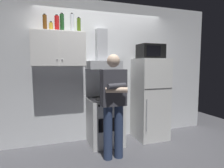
{
  "coord_description": "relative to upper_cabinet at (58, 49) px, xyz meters",
  "views": [
    {
      "loc": [
        -1.11,
        -3.17,
        1.48
      ],
      "look_at": [
        0.0,
        0.0,
        1.15
      ],
      "focal_mm": 31.48,
      "sensor_mm": 36.0,
      "label": 1
    }
  ],
  "objects": [
    {
      "name": "range_hood",
      "position": [
        0.8,
        0.0,
        -0.15
      ],
      "size": [
        0.6,
        0.44,
        0.75
      ],
      "color": "#B7BABF"
    },
    {
      "name": "back_wall_tiled",
      "position": [
        0.85,
        0.23,
        -0.4
      ],
      "size": [
        4.8,
        0.1,
        2.7
      ],
      "primitive_type": "cube",
      "color": "white",
      "rests_on": "ground_plane"
    },
    {
      "name": "person_standing",
      "position": [
        0.75,
        -0.73,
        -0.85
      ],
      "size": [
        0.38,
        0.33,
        1.64
      ],
      "color": "navy",
      "rests_on": "ground_plane"
    },
    {
      "name": "upper_cabinet",
      "position": [
        0.0,
        0.0,
        0.0
      ],
      "size": [
        0.9,
        0.37,
        0.6
      ],
      "color": "white"
    },
    {
      "name": "ground_plane",
      "position": [
        0.85,
        -0.37,
        -1.75
      ],
      "size": [
        7.0,
        7.0,
        0.0
      ],
      "primitive_type": "plane",
      "color": "#4C4C51"
    },
    {
      "name": "microwave",
      "position": [
        1.75,
        -0.11,
        -0.01
      ],
      "size": [
        0.48,
        0.37,
        0.28
      ],
      "color": "black",
      "rests_on": "refrigerator"
    },
    {
      "name": "bottle_beer_brown",
      "position": [
        -0.21,
        0.0,
        0.43
      ],
      "size": [
        0.07,
        0.07,
        0.27
      ],
      "color": "brown",
      "rests_on": "upper_cabinet"
    },
    {
      "name": "bottle_vodka_clear",
      "position": [
        0.24,
        0.02,
        0.46
      ],
      "size": [
        0.07,
        0.07,
        0.33
      ],
      "color": "silver",
      "rests_on": "upper_cabinet"
    },
    {
      "name": "stove_oven",
      "position": [
        0.8,
        -0.13,
        -1.32
      ],
      "size": [
        0.6,
        0.62,
        0.87
      ],
      "color": "white",
      "rests_on": "ground_plane"
    },
    {
      "name": "bottle_spice_jar",
      "position": [
        -0.11,
        -0.03,
        0.37
      ],
      "size": [
        0.06,
        0.06,
        0.15
      ],
      "color": "gold",
      "rests_on": "upper_cabinet"
    },
    {
      "name": "bottle_soda_red",
      "position": [
        -0.02,
        -0.03,
        0.43
      ],
      "size": [
        0.08,
        0.08,
        0.27
      ],
      "color": "red",
      "rests_on": "upper_cabinet"
    },
    {
      "name": "bottle_olive_oil",
      "position": [
        0.36,
        0.02,
        0.43
      ],
      "size": [
        0.07,
        0.07,
        0.27
      ],
      "color": "#4C6B19",
      "rests_on": "upper_cabinet"
    },
    {
      "name": "cooking_pot",
      "position": [
        0.93,
        -0.24,
        -0.81
      ],
      "size": [
        0.31,
        0.21,
        0.13
      ],
      "color": "#B7BABF",
      "rests_on": "stove_oven"
    },
    {
      "name": "bottle_wine_green",
      "position": [
        0.07,
        0.04,
        0.45
      ],
      "size": [
        0.07,
        0.07,
        0.32
      ],
      "color": "#19471E",
      "rests_on": "upper_cabinet"
    },
    {
      "name": "refrigerator",
      "position": [
        1.75,
        -0.12,
        -0.95
      ],
      "size": [
        0.6,
        0.62,
        1.6
      ],
      "color": "white",
      "rests_on": "ground_plane"
    }
  ]
}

